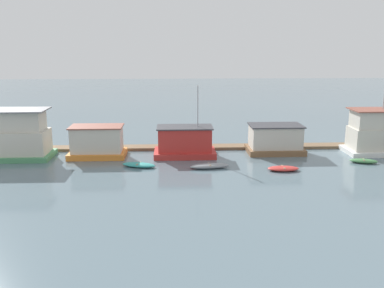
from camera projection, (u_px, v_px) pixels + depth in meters
The scene contains 12 objects.
ground_plane at pixel (192, 155), 44.98m from camera, with size 200.00×200.00×0.00m, color slate.
dock_walkway at pixel (191, 147), 47.66m from camera, with size 51.00×1.86×0.30m, color brown.
houseboat_green at pixel (15, 136), 43.13m from camera, with size 7.11×4.15×5.03m.
houseboat_orange at pixel (97, 142), 43.86m from camera, with size 5.76×3.50×3.24m.
houseboat_red at pixel (185, 142), 44.22m from camera, with size 6.33×3.72×7.31m.
houseboat_brown at pixel (275, 139), 45.55m from camera, with size 5.93×3.80×3.04m.
houseboat_white at pixel (372, 133), 45.21m from camera, with size 5.41×4.08×7.86m.
dinghy_teal at pixel (139, 165), 40.52m from camera, with size 3.49×2.15×0.40m.
dinghy_grey at pixel (209, 166), 40.05m from camera, with size 3.81×1.57×0.46m.
dinghy_red at pixel (283, 168), 39.33m from camera, with size 2.88×1.42×0.40m.
dinghy_green at pixel (364, 161), 41.85m from camera, with size 2.82×1.75×0.41m.
mooring_post_far_left at pixel (353, 144), 47.16m from camera, with size 0.23×0.23×1.28m, color #846B4C.
Camera 1 is at (-1.85, -43.48, 11.43)m, focal length 40.00 mm.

